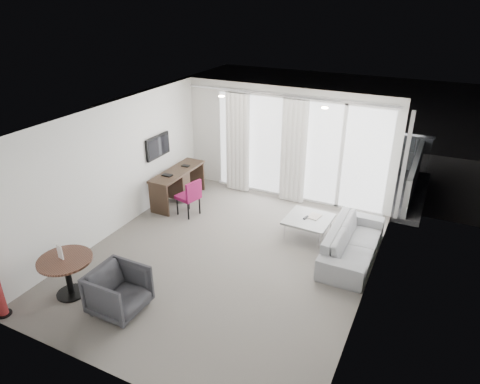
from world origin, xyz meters
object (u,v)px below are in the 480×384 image
at_px(round_table, 68,277).
at_px(sofa, 353,243).
at_px(desk, 178,186).
at_px(tub_armchair, 119,291).
at_px(desk_chair, 188,197).
at_px(rattan_chair_b, 371,167).
at_px(rattan_chair_a, 334,174).
at_px(coffee_table, 308,227).

height_order(round_table, sofa, round_table).
distance_m(desk, tub_armchair, 3.83).
distance_m(desk_chair, rattan_chair_b, 4.78).
relative_size(sofa, rattan_chair_a, 2.29).
relative_size(desk_chair, coffee_table, 0.96).
xyz_separation_m(desk, desk_chair, (0.57, -0.47, 0.04)).
bearing_deg(sofa, round_table, 128.74).
relative_size(round_table, tub_armchair, 1.08).
bearing_deg(rattan_chair_b, coffee_table, -111.59).
bearing_deg(coffee_table, desk_chair, -173.78).
bearing_deg(desk, rattan_chair_a, 33.81).
bearing_deg(tub_armchair, round_table, 93.42).
relative_size(desk_chair, rattan_chair_b, 0.99).
xyz_separation_m(sofa, rattan_chair_b, (-0.35, 3.58, 0.12)).
bearing_deg(desk, desk_chair, -39.68).
bearing_deg(desk, rattan_chair_b, 38.33).
distance_m(tub_armchair, rattan_chair_a, 5.96).
relative_size(desk, sofa, 0.78).
height_order(sofa, rattan_chair_b, rattan_chair_b).
distance_m(round_table, rattan_chair_b, 7.54).
relative_size(tub_armchair, rattan_chair_b, 0.93).
height_order(desk_chair, coffee_table, desk_chair).
distance_m(desk, rattan_chair_b, 4.88).
distance_m(desk, coffee_table, 3.22).
bearing_deg(coffee_table, round_table, -129.77).
xyz_separation_m(round_table, sofa, (3.86, 3.09, -0.04)).
bearing_deg(desk_chair, rattan_chair_b, 60.88).
distance_m(desk, rattan_chair_a, 3.74).
xyz_separation_m(desk_chair, coffee_table, (2.64, 0.29, -0.22)).
xyz_separation_m(desk, coffee_table, (3.21, -0.18, -0.19)).
relative_size(desk_chair, tub_armchair, 1.06).
distance_m(round_table, coffee_table, 4.52).
distance_m(coffee_table, rattan_chair_a, 2.28).
bearing_deg(sofa, coffee_table, 68.73).
bearing_deg(round_table, sofa, 38.74).
distance_m(coffee_table, sofa, 1.04).
distance_m(desk_chair, coffee_table, 2.67).
relative_size(tub_armchair, rattan_chair_a, 0.86).
bearing_deg(rattan_chair_b, sofa, -95.11).
bearing_deg(rattan_chair_b, rattan_chair_a, -138.00).
relative_size(tub_armchair, coffee_table, 0.90).
xyz_separation_m(round_table, rattan_chair_a, (2.79, 5.73, 0.12)).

